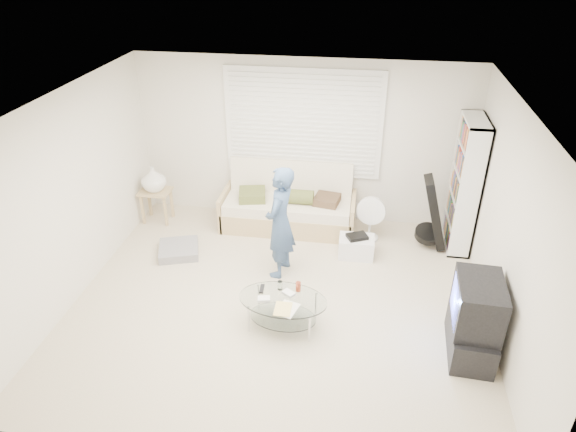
% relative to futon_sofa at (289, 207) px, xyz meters
% --- Properties ---
extents(ground, '(5.00, 5.00, 0.00)m').
position_rel_futon_sofa_xyz_m(ground, '(0.16, -1.87, -0.32)').
color(ground, '#B6A78E').
rests_on(ground, ground).
extents(room_shell, '(5.02, 4.52, 2.51)m').
position_rel_futon_sofa_xyz_m(room_shell, '(0.16, -1.39, 1.31)').
color(room_shell, silver).
rests_on(room_shell, ground).
extents(window_blinds, '(2.32, 0.08, 1.62)m').
position_rel_futon_sofa_xyz_m(window_blinds, '(0.16, 0.33, 1.23)').
color(window_blinds, silver).
rests_on(window_blinds, ground).
extents(futon_sofa, '(2.02, 0.81, 0.99)m').
position_rel_futon_sofa_xyz_m(futon_sofa, '(0.00, 0.00, 0.00)').
color(futon_sofa, tan).
rests_on(futon_sofa, ground).
extents(grey_floor_pillow, '(0.68, 0.68, 0.12)m').
position_rel_futon_sofa_xyz_m(grey_floor_pillow, '(-1.42, -1.02, -0.26)').
color(grey_floor_pillow, slate).
rests_on(grey_floor_pillow, ground).
extents(side_table, '(0.46, 0.37, 0.92)m').
position_rel_futon_sofa_xyz_m(side_table, '(-2.06, -0.15, 0.36)').
color(side_table, tan).
rests_on(side_table, ground).
extents(bookshelf, '(0.30, 0.80, 1.90)m').
position_rel_futon_sofa_xyz_m(bookshelf, '(2.49, -0.14, 0.63)').
color(bookshelf, white).
rests_on(bookshelf, ground).
extents(guitar_case, '(0.43, 0.40, 1.05)m').
position_rel_futon_sofa_xyz_m(guitar_case, '(2.11, -0.26, 0.15)').
color(guitar_case, black).
rests_on(guitar_case, ground).
extents(floor_fan, '(0.43, 0.28, 0.70)m').
position_rel_futon_sofa_xyz_m(floor_fan, '(1.24, -0.20, 0.09)').
color(floor_fan, white).
rests_on(floor_fan, ground).
extents(storage_bin, '(0.49, 0.35, 0.34)m').
position_rel_futon_sofa_xyz_m(storage_bin, '(1.07, -0.69, -0.17)').
color(storage_bin, white).
rests_on(storage_bin, ground).
extents(tv_unit, '(0.50, 0.86, 0.92)m').
position_rel_futon_sofa_xyz_m(tv_unit, '(2.36, -2.38, 0.12)').
color(tv_unit, black).
rests_on(tv_unit, ground).
extents(coffee_table, '(1.06, 0.72, 0.50)m').
position_rel_futon_sofa_xyz_m(coffee_table, '(0.29, -2.27, -0.02)').
color(coffee_table, silver).
rests_on(coffee_table, ground).
extents(standing_person, '(0.47, 0.62, 1.53)m').
position_rel_futon_sofa_xyz_m(standing_person, '(0.08, -1.23, 0.44)').
color(standing_person, navy).
rests_on(standing_person, ground).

